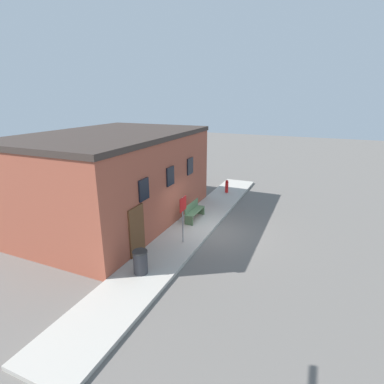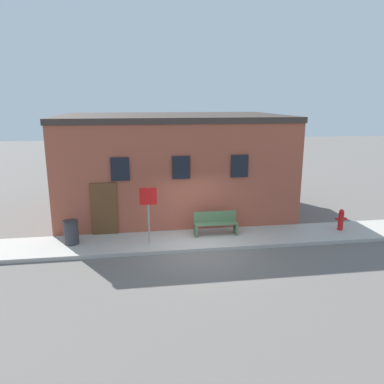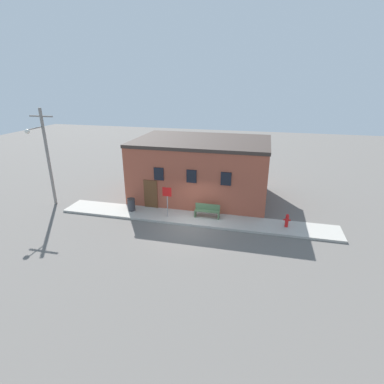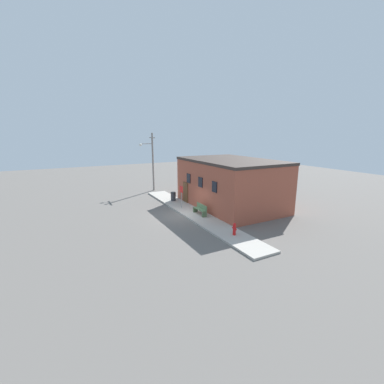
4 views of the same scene
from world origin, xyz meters
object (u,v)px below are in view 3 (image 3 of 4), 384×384
trash_bin (131,204)px  utility_pole (46,154)px  stop_sign (167,197)px  bench (207,211)px  fire_hydrant (287,220)px

trash_bin → utility_pole: size_ratio=0.13×
stop_sign → utility_pole: bearing=177.9°
trash_bin → bench: bearing=1.9°
stop_sign → trash_bin: 3.02m
fire_hydrant → utility_pole: size_ratio=0.12×
stop_sign → trash_bin: (-2.82, 0.40, -1.02)m
stop_sign → utility_pole: (-9.10, 0.34, 2.32)m
utility_pole → stop_sign: bearing=-2.1°
trash_bin → utility_pole: (-6.28, -0.06, 3.33)m
trash_bin → fire_hydrant: bearing=-0.2°
fire_hydrant → trash_bin: 10.56m
stop_sign → bench: stop_sign is taller
bench → utility_pole: utility_pole is taller
fire_hydrant → utility_pole: (-16.84, -0.02, 3.34)m
stop_sign → utility_pole: utility_pole is taller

